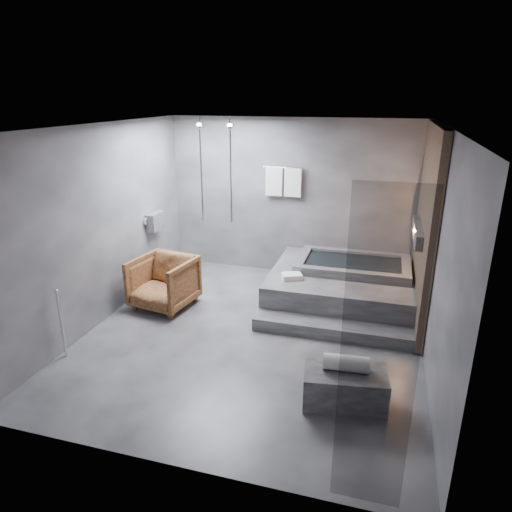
% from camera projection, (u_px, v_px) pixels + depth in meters
% --- Properties ---
extents(room, '(5.00, 5.04, 2.82)m').
position_uv_depth(room, '(288.00, 211.00, 5.91)').
color(room, '#323235').
rests_on(room, ground).
extents(tub_deck, '(2.20, 2.00, 0.50)m').
position_uv_depth(tub_deck, '(341.00, 286.00, 7.33)').
color(tub_deck, '#37383A').
rests_on(tub_deck, ground).
extents(tub_step, '(2.20, 0.36, 0.18)m').
position_uv_depth(tub_step, '(331.00, 329.00, 6.32)').
color(tub_step, '#37383A').
rests_on(tub_step, ground).
extents(concrete_bench, '(0.94, 0.60, 0.39)m').
position_uv_depth(concrete_bench, '(345.00, 388.00, 4.88)').
color(concrete_bench, '#323234').
rests_on(concrete_bench, ground).
extents(driftwood_chair, '(0.99, 1.01, 0.80)m').
position_uv_depth(driftwood_chair, '(164.00, 282.00, 7.09)').
color(driftwood_chair, '#452411').
rests_on(driftwood_chair, ground).
extents(rolled_towel, '(0.49, 0.21, 0.17)m').
position_uv_depth(rolled_towel, '(346.00, 363.00, 4.82)').
color(rolled_towel, silver).
rests_on(rolled_towel, concrete_bench).
extents(deck_towel, '(0.36, 0.32, 0.08)m').
position_uv_depth(deck_towel, '(292.00, 276.00, 6.97)').
color(deck_towel, white).
rests_on(deck_towel, tub_deck).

